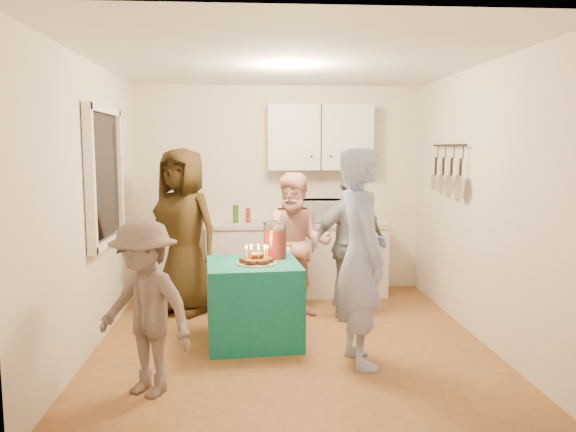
{
  "coord_description": "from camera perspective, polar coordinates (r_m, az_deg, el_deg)",
  "views": [
    {
      "loc": [
        -0.38,
        -5.16,
        1.82
      ],
      "look_at": [
        0.0,
        0.35,
        1.15
      ],
      "focal_mm": 35.0,
      "sensor_mm": 36.0,
      "label": 1
    }
  ],
  "objects": [
    {
      "name": "punch_jar",
      "position": [
        5.42,
        -1.34,
        -2.54
      ],
      "size": [
        0.22,
        0.22,
        0.34
      ],
      "primitive_type": "cylinder",
      "color": "#B6140E",
      "rests_on": "party_table"
    },
    {
      "name": "upper_cabinet",
      "position": [
        7.07,
        3.24,
        7.95
      ],
      "size": [
        1.3,
        0.3,
        0.8
      ],
      "primitive_type": "cube",
      "color": "white",
      "rests_on": "back_wall"
    },
    {
      "name": "right_wall",
      "position": [
        5.63,
        18.87,
        1.24
      ],
      "size": [
        4.0,
        4.0,
        0.0
      ],
      "primitive_type": "plane",
      "color": "silver",
      "rests_on": "floor"
    },
    {
      "name": "countertop",
      "position": [
        6.95,
        0.88,
        -0.82
      ],
      "size": [
        2.24,
        0.62,
        0.05
      ],
      "primitive_type": "cube",
      "color": "beige",
      "rests_on": "counter"
    },
    {
      "name": "ceiling",
      "position": [
        5.24,
        0.27,
        15.48
      ],
      "size": [
        4.0,
        4.0,
        0.0
      ],
      "primitive_type": "plane",
      "color": "white",
      "rests_on": "floor"
    },
    {
      "name": "party_table",
      "position": [
        5.35,
        -3.54,
        -8.72
      ],
      "size": [
        0.92,
        0.92,
        0.76
      ],
      "primitive_type": "cube",
      "rotation": [
        0.0,
        0.0,
        0.09
      ],
      "color": "#106C61",
      "rests_on": "floor"
    },
    {
      "name": "left_wall",
      "position": [
        5.38,
        -19.23,
        0.98
      ],
      "size": [
        4.0,
        4.0,
        0.0
      ],
      "primitive_type": "plane",
      "color": "silver",
      "rests_on": "floor"
    },
    {
      "name": "donut_cake",
      "position": [
        5.18,
        -3.21,
        -3.89
      ],
      "size": [
        0.38,
        0.38,
        0.18
      ],
      "primitive_type": null,
      "color": "#381C0C",
      "rests_on": "party_table"
    },
    {
      "name": "man_birthday",
      "position": [
        4.73,
        7.4,
        -4.09
      ],
      "size": [
        0.53,
        0.73,
        1.84
      ],
      "primitive_type": "imported",
      "rotation": [
        0.0,
        0.0,
        1.71
      ],
      "color": "#99A7DE",
      "rests_on": "floor"
    },
    {
      "name": "back_wall",
      "position": [
        7.19,
        -0.91,
        2.76
      ],
      "size": [
        3.6,
        3.6,
        0.0
      ],
      "primitive_type": "plane",
      "color": "silver",
      "rests_on": "floor"
    },
    {
      "name": "pot_rack",
      "position": [
        6.23,
        15.81,
        4.63
      ],
      "size": [
        0.12,
        1.0,
        0.6
      ],
      "primitive_type": "cube",
      "color": "black",
      "rests_on": "right_wall"
    },
    {
      "name": "window_night",
      "position": [
        5.64,
        -18.24,
        3.83
      ],
      "size": [
        0.04,
        1.0,
        1.2
      ],
      "primitive_type": "cube",
      "color": "black",
      "rests_on": "left_wall"
    },
    {
      "name": "counter",
      "position": [
        7.03,
        0.87,
        -4.5
      ],
      "size": [
        2.2,
        0.58,
        0.86
      ],
      "primitive_type": "cube",
      "color": "white",
      "rests_on": "floor"
    },
    {
      "name": "floor",
      "position": [
        5.49,
        0.26,
        -12.46
      ],
      "size": [
        4.0,
        4.0,
        0.0
      ],
      "primitive_type": "plane",
      "color": "brown",
      "rests_on": "ground"
    },
    {
      "name": "woman_back_center",
      "position": [
        6.07,
        0.91,
        -2.94
      ],
      "size": [
        0.82,
        0.67,
        1.56
      ],
      "primitive_type": "imported",
      "rotation": [
        0.0,
        0.0,
        -0.1
      ],
      "color": "#ED847B",
      "rests_on": "floor"
    },
    {
      "name": "child_near_left",
      "position": [
        4.29,
        -14.33,
        -9.05
      ],
      "size": [
        0.98,
        0.87,
        1.31
      ],
      "primitive_type": "imported",
      "rotation": [
        0.0,
        0.0,
        -0.58
      ],
      "color": "#534542",
      "rests_on": "floor"
    },
    {
      "name": "microwave",
      "position": [
        6.96,
        3.41,
        0.54
      ],
      "size": [
        0.52,
        0.37,
        0.28
      ],
      "primitive_type": "imported",
      "rotation": [
        0.0,
        0.0,
        0.05
      ],
      "color": "white",
      "rests_on": "countertop"
    },
    {
      "name": "woman_back_left",
      "position": [
        6.28,
        -10.63,
        -1.52
      ],
      "size": [
        1.06,
        0.94,
        1.82
      ],
      "primitive_type": "imported",
      "rotation": [
        0.0,
        0.0,
        -0.51
      ],
      "color": "#4E3A16",
      "rests_on": "floor"
    },
    {
      "name": "woman_back_right",
      "position": [
        6.05,
        6.27,
        -2.9
      ],
      "size": [
        1.01,
        0.73,
        1.58
      ],
      "primitive_type": "imported",
      "rotation": [
        0.0,
        0.0,
        0.41
      ],
      "color": "#111C38",
      "rests_on": "floor"
    }
  ]
}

